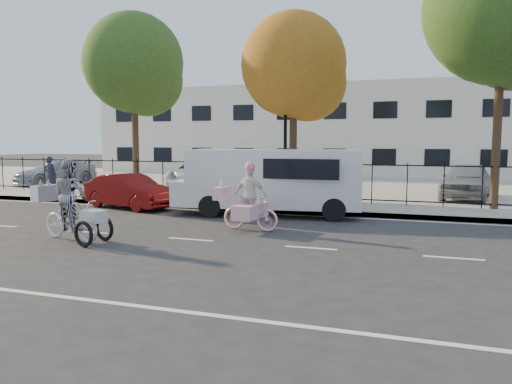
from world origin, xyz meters
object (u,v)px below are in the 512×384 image
at_px(lamppost, 285,121).
at_px(zebra_trike, 71,209).
at_px(lot_car_d, 467,180).
at_px(pedestrian, 50,176).
at_px(lot_car_a, 55,172).
at_px(lot_car_b, 198,174).
at_px(unicorn_bike, 249,205).
at_px(red_sedan, 130,191).
at_px(white_van, 272,179).

distance_m(lamppost, zebra_trike, 8.75).
bearing_deg(lot_car_d, pedestrian, -155.38).
bearing_deg(lot_car_d, zebra_trike, -120.75).
bearing_deg(lot_car_a, lot_car_b, 17.15).
xyz_separation_m(unicorn_bike, lot_car_b, (-5.50, 8.40, 0.18)).
bearing_deg(lamppost, zebra_trike, -112.41).
bearing_deg(zebra_trike, lot_car_a, 55.87).
distance_m(lamppost, red_sedan, 6.15).
bearing_deg(pedestrian, white_van, 171.31).
bearing_deg(lamppost, red_sedan, -154.91).
bearing_deg(lot_car_d, unicorn_bike, -115.09).
height_order(pedestrian, lot_car_a, pedestrian).
bearing_deg(lot_car_b, lot_car_d, -19.03).
relative_size(lot_car_a, lot_car_d, 1.04).
relative_size(red_sedan, lot_car_b, 0.72).
distance_m(red_sedan, lot_car_b, 5.64).
relative_size(lamppost, white_van, 0.70).
height_order(lot_car_a, lot_car_d, lot_car_d).
distance_m(white_van, lot_car_d, 8.43).
bearing_deg(unicorn_bike, lot_car_b, 39.17).
distance_m(pedestrian, lot_car_b, 6.33).
height_order(lamppost, lot_car_d, lamppost).
xyz_separation_m(zebra_trike, lot_car_d, (9.64, 11.17, 0.09)).
bearing_deg(lamppost, lot_car_a, 165.89).
bearing_deg(zebra_trike, unicorn_bike, -40.12).
bearing_deg(pedestrian, zebra_trike, 133.31).
relative_size(white_van, lot_car_d, 1.50).
distance_m(lot_car_b, lot_car_d, 11.50).
height_order(white_van, lot_car_d, white_van).
xyz_separation_m(unicorn_bike, red_sedan, (-5.52, 2.76, -0.08)).
xyz_separation_m(zebra_trike, unicorn_bike, (3.64, 2.65, -0.08)).
relative_size(lamppost, unicorn_bike, 2.32).
xyz_separation_m(lamppost, pedestrian, (-9.88, -0.86, -2.16)).
bearing_deg(white_van, red_sedan, 173.29).
height_order(white_van, red_sedan, white_van).
distance_m(lamppost, lot_car_d, 7.60).
relative_size(red_sedan, lot_car_a, 0.86).
bearing_deg(pedestrian, lot_car_d, -166.00).
bearing_deg(lot_car_a, red_sedan, -17.41).
relative_size(white_van, lot_car_a, 1.45).
bearing_deg(lamppost, pedestrian, -175.00).
bearing_deg(lot_car_d, red_sedan, -143.38).
xyz_separation_m(pedestrian, lot_car_a, (-3.35, 4.19, -0.18)).
distance_m(zebra_trike, lot_car_a, 14.96).
height_order(zebra_trike, lot_car_a, zebra_trike).
distance_m(pedestrian, lot_car_a, 5.36).
distance_m(zebra_trike, pedestrian, 9.61).
bearing_deg(lot_car_d, white_van, -127.58).
height_order(red_sedan, lot_car_b, lot_car_b).
distance_m(lamppost, lot_car_a, 13.83).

